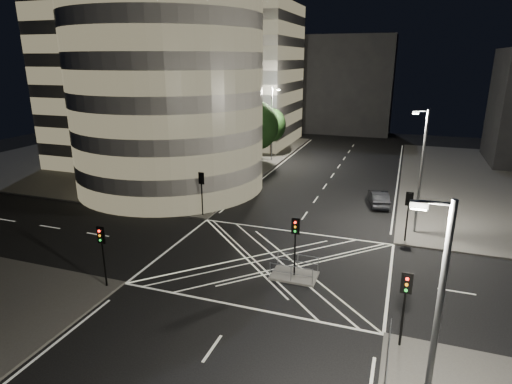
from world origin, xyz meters
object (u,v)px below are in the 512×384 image
at_px(street_lamp_right_far, 421,168).
at_px(sedan, 378,198).
at_px(traffic_signal_fr, 408,207).
at_px(traffic_signal_island, 295,236).
at_px(street_lamp_right_near, 432,342).
at_px(traffic_signal_nr, 405,296).
at_px(street_lamp_left_far, 272,122).
at_px(central_island, 294,276).
at_px(traffic_signal_fl, 202,186).
at_px(traffic_signal_nl, 102,245).
at_px(street_lamp_left_near, 218,146).

bearing_deg(street_lamp_right_far, sedan, 117.68).
height_order(traffic_signal_fr, sedan, traffic_signal_fr).
relative_size(traffic_signal_island, street_lamp_right_near, 0.40).
relative_size(traffic_signal_nr, street_lamp_left_far, 0.40).
distance_m(traffic_signal_island, street_lamp_right_near, 14.78).
distance_m(central_island, traffic_signal_fl, 13.91).
bearing_deg(street_lamp_right_far, traffic_signal_nl, -139.09).
relative_size(traffic_signal_nr, street_lamp_right_far, 0.40).
xyz_separation_m(street_lamp_left_far, street_lamp_right_far, (18.87, -21.00, 0.00)).
bearing_deg(street_lamp_right_near, street_lamp_left_far, 113.21).
bearing_deg(traffic_signal_fl, traffic_signal_nl, -90.00).
bearing_deg(central_island, street_lamp_right_far, 54.70).
relative_size(central_island, traffic_signal_island, 0.75).
bearing_deg(street_lamp_right_near, central_island, 120.75).
height_order(central_island, sedan, sedan).
relative_size(traffic_signal_island, street_lamp_left_far, 0.40).
height_order(traffic_signal_fl, street_lamp_right_far, street_lamp_right_far).
relative_size(central_island, street_lamp_left_far, 0.30).
relative_size(traffic_signal_nl, traffic_signal_nr, 1.00).
bearing_deg(traffic_signal_island, traffic_signal_fr, 50.67).
xyz_separation_m(traffic_signal_fl, street_lamp_left_far, (-0.64, 23.20, 2.63)).
relative_size(traffic_signal_fr, street_lamp_left_far, 0.40).
distance_m(traffic_signal_nl, sedan, 26.74).
xyz_separation_m(traffic_signal_fr, traffic_signal_nr, (0.00, -13.60, 0.00)).
bearing_deg(street_lamp_left_near, street_lamp_right_near, -54.03).
distance_m(traffic_signal_fr, street_lamp_right_near, 20.97).
bearing_deg(sedan, traffic_signal_fr, 95.95).
bearing_deg(traffic_signal_fl, street_lamp_left_near, 96.97).
height_order(central_island, traffic_signal_fl, traffic_signal_fl).
distance_m(traffic_signal_nr, street_lamp_right_near, 7.69).
height_order(traffic_signal_nr, street_lamp_right_near, street_lamp_right_near).
bearing_deg(traffic_signal_nr, central_island, 142.07).
bearing_deg(sedan, traffic_signal_nl, 44.44).
height_order(street_lamp_left_near, sedan, street_lamp_left_near).
distance_m(traffic_signal_fl, traffic_signal_fr, 17.60).
xyz_separation_m(traffic_signal_fr, street_lamp_left_near, (-18.24, 5.20, 2.63)).
relative_size(traffic_signal_fl, traffic_signal_nl, 1.00).
xyz_separation_m(traffic_signal_fl, traffic_signal_nr, (17.60, -13.60, 0.00)).
height_order(traffic_signal_fl, street_lamp_left_far, street_lamp_left_far).
bearing_deg(traffic_signal_island, sedan, 76.09).
distance_m(traffic_signal_fl, street_lamp_left_near, 5.86).
xyz_separation_m(traffic_signal_nl, traffic_signal_nr, (17.60, 0.00, 0.00)).
distance_m(street_lamp_left_near, street_lamp_right_near, 32.13).
bearing_deg(traffic_signal_fr, traffic_signal_nr, -90.00).
xyz_separation_m(traffic_signal_fl, street_lamp_right_far, (18.24, 2.20, 2.63)).
relative_size(traffic_signal_island, sedan, 0.86).
bearing_deg(traffic_signal_nr, sedan, 96.85).
height_order(traffic_signal_island, street_lamp_left_near, street_lamp_left_near).
distance_m(traffic_signal_fl, sedan, 17.31).
bearing_deg(central_island, traffic_signal_nl, -153.86).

